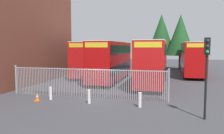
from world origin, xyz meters
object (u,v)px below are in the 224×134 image
Objects in this scene: double_decker_bus_behind_fence_right at (94,58)px; traffic_light_kerbside at (207,63)px; double_decker_bus_behind_fence_left at (111,59)px; bollard_center_front at (89,97)px; double_decker_bus_near_gate at (153,61)px; double_decker_bus_far_back at (192,57)px; bollard_near_left at (51,93)px; traffic_cone_by_gate at (37,97)px; bollard_near_right at (140,100)px.

double_decker_bus_behind_fence_right is 19.50m from traffic_light_kerbside.
double_decker_bus_behind_fence_left reaches higher than bollard_center_front.
bollard_center_front is at bearing -111.83° from double_decker_bus_near_gate.
double_decker_bus_behind_fence_left reaches higher than traffic_light_kerbside.
double_decker_bus_far_back is (9.22, 7.32, 0.00)m from double_decker_bus_behind_fence_left.
traffic_light_kerbside is at bearing -55.89° from double_decker_bus_behind_fence_left.
double_decker_bus_near_gate is 11.38× the size of bollard_near_left.
traffic_light_kerbside is at bearing -92.84° from double_decker_bus_far_back.
traffic_light_kerbside reaches higher than traffic_cone_by_gate.
bollard_near_left and bollard_center_front have the same top height.
double_decker_bus_behind_fence_left is at bearing 96.29° from bollard_center_front.
bollard_near_right is (-0.11, -9.02, -1.95)m from double_decker_bus_near_gate.
double_decker_bus_behind_fence_left reaches higher than traffic_cone_by_gate.
bollard_near_left is (-11.15, -17.43, -1.95)m from double_decker_bus_far_back.
bollard_center_front is (3.09, -0.36, 0.00)m from bollard_near_left.
double_decker_bus_far_back reaches higher than bollard_near_left.
double_decker_bus_behind_fence_left is 10.47m from bollard_near_left.
double_decker_bus_behind_fence_right reaches higher than bollard_near_right.
bollard_near_left is at bearing 175.78° from bollard_near_right.
double_decker_bus_far_back is (4.50, 8.89, 0.00)m from double_decker_bus_near_gate.
bollard_near_left is at bearing -100.83° from double_decker_bus_behind_fence_left.
double_decker_bus_behind_fence_left is 11.71m from bollard_near_right.
traffic_cone_by_gate is at bearing -179.08° from bollard_near_right.
double_decker_bus_behind_fence_left is at bearing -48.08° from double_decker_bus_behind_fence_right.
double_decker_bus_near_gate is at bearing -116.86° from double_decker_bus_far_back.
bollard_center_front is 1.00× the size of bollard_near_right.
traffic_light_kerbside reaches higher than bollard_near_right.
double_decker_bus_behind_fence_left is at bearing -141.54° from double_decker_bus_far_back.
bollard_center_front is at bearing 177.95° from bollard_near_right.
double_decker_bus_far_back is at bearing 63.14° from double_decker_bus_near_gate.
double_decker_bus_behind_fence_left is 11.38× the size of bollard_near_left.
bollard_near_left is at bearing 173.36° from bollard_center_front.
bollard_center_front is (-8.07, -17.79, -1.95)m from double_decker_bus_far_back.
double_decker_bus_near_gate is 11.38× the size of bollard_center_front.
bollard_near_right is 4.70m from traffic_light_kerbside.
double_decker_bus_near_gate is 11.21m from traffic_light_kerbside.
traffic_light_kerbside is (3.64, -1.60, 2.51)m from bollard_near_right.
double_decker_bus_near_gate and double_decker_bus_behind_fence_right have the same top height.
bollard_near_left is 1.00× the size of bollard_center_front.
bollard_near_left and bollard_near_right have the same top height.
double_decker_bus_behind_fence_right reaches higher than bollard_near_left.
double_decker_bus_far_back is 19.63m from bollard_center_front.
double_decker_bus_near_gate is 9.23m from bollard_near_right.
double_decker_bus_behind_fence_left is at bearing 161.64° from double_decker_bus_near_gate.
double_decker_bus_behind_fence_right is at bearing 107.26° from bollard_center_front.
double_decker_bus_behind_fence_left is at bearing 79.17° from bollard_near_left.
double_decker_bus_near_gate is at bearing 51.10° from traffic_cone_by_gate.
double_decker_bus_near_gate and double_decker_bus_behind_fence_left have the same top height.
traffic_cone_by_gate is at bearing -103.93° from double_decker_bus_behind_fence_left.
bollard_near_left is at bearing -122.62° from double_decker_bus_far_back.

